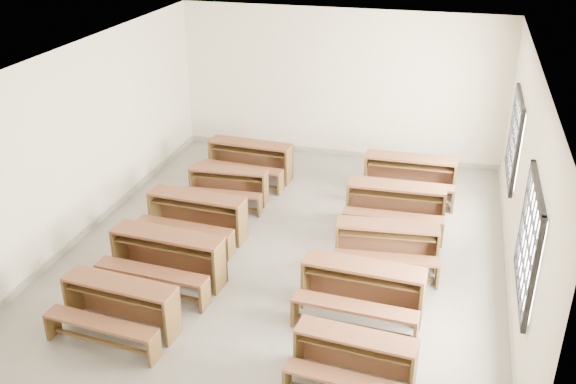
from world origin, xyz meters
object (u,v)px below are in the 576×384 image
(desk_set_0, at_px, (119,303))
(desk_set_2, at_px, (196,213))
(desk_set_7, at_px, (387,243))
(desk_set_3, at_px, (228,183))
(desk_set_6, at_px, (362,287))
(desk_set_5, at_px, (354,356))
(desk_set_4, at_px, (250,158))
(desk_set_9, at_px, (410,174))
(desk_set_8, at_px, (395,203))
(desk_set_1, at_px, (167,254))

(desk_set_0, relative_size, desk_set_2, 0.96)
(desk_set_0, height_order, desk_set_2, desk_set_2)
(desk_set_0, relative_size, desk_set_7, 0.99)
(desk_set_3, bearing_deg, desk_set_7, -28.74)
(desk_set_3, bearing_deg, desk_set_6, -46.88)
(desk_set_2, bearing_deg, desk_set_5, -38.37)
(desk_set_0, distance_m, desk_set_4, 5.19)
(desk_set_5, relative_size, desk_set_6, 0.87)
(desk_set_2, xyz_separation_m, desk_set_9, (3.32, 2.59, 0.01))
(desk_set_6, xyz_separation_m, desk_set_8, (0.14, 2.72, 0.00))
(desk_set_3, distance_m, desk_set_9, 3.47)
(desk_set_2, bearing_deg, desk_set_8, 24.80)
(desk_set_7, xyz_separation_m, desk_set_8, (-0.03, 1.38, 0.03))
(desk_set_6, bearing_deg, desk_set_4, 129.36)
(desk_set_0, xyz_separation_m, desk_set_7, (3.23, 2.54, 0.00))
(desk_set_6, height_order, desk_set_9, desk_set_9)
(desk_set_9, bearing_deg, desk_set_8, -95.92)
(desk_set_1, bearing_deg, desk_set_4, 93.74)
(desk_set_0, height_order, desk_set_6, desk_set_6)
(desk_set_1, bearing_deg, desk_set_9, 54.84)
(desk_set_9, bearing_deg, desk_set_6, -94.59)
(desk_set_4, relative_size, desk_set_7, 1.05)
(desk_set_8, bearing_deg, desk_set_7, -90.77)
(desk_set_4, relative_size, desk_set_8, 1.02)
(desk_set_3, bearing_deg, desk_set_2, -95.81)
(desk_set_3, bearing_deg, desk_set_8, -5.70)
(desk_set_5, relative_size, desk_set_9, 0.86)
(desk_set_2, bearing_deg, desk_set_6, -22.21)
(desk_set_3, distance_m, desk_set_7, 3.51)
(desk_set_0, relative_size, desk_set_1, 0.92)
(desk_set_3, height_order, desk_set_6, desk_set_6)
(desk_set_3, height_order, desk_set_5, desk_set_3)
(desk_set_7, height_order, desk_set_8, desk_set_8)
(desk_set_5, bearing_deg, desk_set_9, 93.22)
(desk_set_1, bearing_deg, desk_set_6, 2.39)
(desk_set_5, bearing_deg, desk_set_1, 159.37)
(desk_set_2, distance_m, desk_set_6, 3.39)
(desk_set_2, bearing_deg, desk_set_4, 90.82)
(desk_set_0, xyz_separation_m, desk_set_1, (0.10, 1.26, 0.04))
(desk_set_0, distance_m, desk_set_1, 1.27)
(desk_set_1, xyz_separation_m, desk_set_4, (0.00, 3.93, -0.01))
(desk_set_4, relative_size, desk_set_5, 1.17)
(desk_set_9, bearing_deg, desk_set_1, -129.89)
(desk_set_6, bearing_deg, desk_set_0, -155.79)
(desk_set_0, xyz_separation_m, desk_set_8, (3.20, 3.91, 0.03))
(desk_set_1, relative_size, desk_set_8, 1.03)
(desk_set_3, bearing_deg, desk_set_1, -92.42)
(desk_set_2, distance_m, desk_set_9, 4.21)
(desk_set_2, height_order, desk_set_8, desk_set_8)
(desk_set_5, distance_m, desk_set_8, 4.10)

